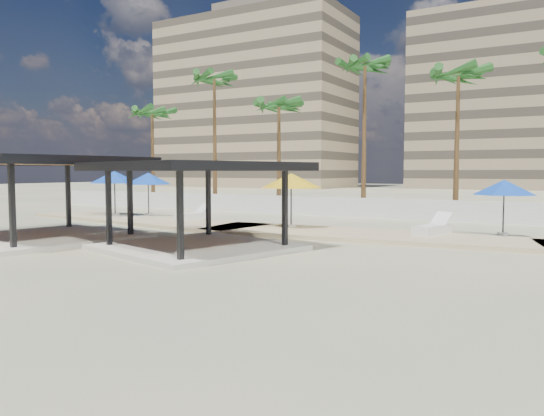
{
  "coord_description": "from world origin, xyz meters",
  "views": [
    {
      "loc": [
        9.3,
        -14.61,
        2.84
      ],
      "look_at": [
        -0.97,
        3.2,
        1.4
      ],
      "focal_mm": 35.0,
      "sensor_mm": 36.0,
      "label": 1
    }
  ],
  "objects_px": {
    "pavilion_west": "(44,191)",
    "lounger_a": "(193,215)",
    "pavilion_central": "(196,198)",
    "lounger_b": "(433,229)",
    "umbrella_a": "(114,177)"
  },
  "relations": [
    {
      "from": "pavilion_central",
      "to": "pavilion_west",
      "type": "relative_size",
      "value": 0.99
    },
    {
      "from": "umbrella_a",
      "to": "pavilion_west",
      "type": "bearing_deg",
      "value": -59.74
    },
    {
      "from": "lounger_a",
      "to": "pavilion_west",
      "type": "bearing_deg",
      "value": -170.68
    },
    {
      "from": "pavilion_west",
      "to": "umbrella_a",
      "type": "xyz_separation_m",
      "value": [
        -4.98,
        8.53,
        0.44
      ]
    },
    {
      "from": "umbrella_a",
      "to": "lounger_a",
      "type": "height_order",
      "value": "umbrella_a"
    },
    {
      "from": "pavilion_west",
      "to": "umbrella_a",
      "type": "height_order",
      "value": "pavilion_west"
    },
    {
      "from": "pavilion_central",
      "to": "lounger_b",
      "type": "distance_m",
      "value": 10.19
    },
    {
      "from": "pavilion_central",
      "to": "umbrella_a",
      "type": "bearing_deg",
      "value": 163.67
    },
    {
      "from": "pavilion_central",
      "to": "pavilion_west",
      "type": "distance_m",
      "value": 7.17
    },
    {
      "from": "umbrella_a",
      "to": "lounger_a",
      "type": "xyz_separation_m",
      "value": [
        5.46,
        0.53,
        -2.1
      ]
    },
    {
      "from": "pavilion_central",
      "to": "lounger_a",
      "type": "bearing_deg",
      "value": 145.03
    },
    {
      "from": "pavilion_west",
      "to": "lounger_b",
      "type": "xyz_separation_m",
      "value": [
        13.69,
        8.59,
        -1.64
      ]
    },
    {
      "from": "lounger_a",
      "to": "lounger_b",
      "type": "bearing_deg",
      "value": -79.71
    },
    {
      "from": "umbrella_a",
      "to": "lounger_b",
      "type": "height_order",
      "value": "umbrella_a"
    },
    {
      "from": "pavilion_west",
      "to": "lounger_a",
      "type": "height_order",
      "value": "pavilion_west"
    }
  ]
}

